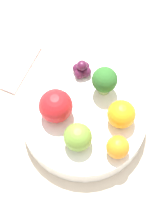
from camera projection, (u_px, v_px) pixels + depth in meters
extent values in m
plane|color=gray|center=(84.00, 128.00, 0.73)|extent=(6.00, 6.00, 0.00)
cube|color=beige|center=(84.00, 126.00, 0.72)|extent=(1.20, 1.20, 0.02)
cylinder|color=white|center=(84.00, 119.00, 0.69)|extent=(0.23, 0.23, 0.04)
cylinder|color=#99C17A|center=(104.00, 87.00, 0.68)|extent=(0.02, 0.02, 0.02)
sphere|color=#2D6B28|center=(105.00, 80.00, 0.66)|extent=(0.05, 0.05, 0.05)
sphere|color=olive|center=(78.00, 137.00, 0.63)|extent=(0.05, 0.05, 0.05)
sphere|color=red|center=(56.00, 106.00, 0.64)|extent=(0.06, 0.06, 0.06)
sphere|color=orange|center=(121.00, 114.00, 0.64)|extent=(0.05, 0.05, 0.05)
sphere|color=orange|center=(118.00, 147.00, 0.62)|extent=(0.04, 0.04, 0.04)
sphere|color=#511938|center=(85.00, 67.00, 0.70)|extent=(0.02, 0.02, 0.02)
sphere|color=#511938|center=(78.00, 68.00, 0.70)|extent=(0.02, 0.02, 0.02)
sphere|color=#511938|center=(80.00, 74.00, 0.70)|extent=(0.02, 0.02, 0.02)
sphere|color=#511938|center=(86.00, 72.00, 0.70)|extent=(0.02, 0.02, 0.02)
sphere|color=#511938|center=(82.00, 66.00, 0.69)|extent=(0.02, 0.02, 0.02)
cube|color=beige|center=(0.00, 59.00, 0.77)|extent=(0.13, 0.13, 0.01)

